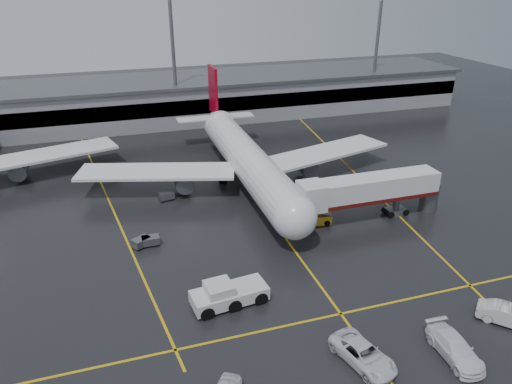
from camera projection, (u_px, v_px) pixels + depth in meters
name	position (u px, v px, depth m)	size (l,w,h in m)	color
ground	(266.00, 211.00, 63.22)	(220.00, 220.00, 0.00)	black
apron_line_centre	(266.00, 211.00, 63.22)	(0.25, 90.00, 0.02)	gold
apron_line_stop	(341.00, 314.00, 44.21)	(60.00, 0.25, 0.02)	gold
apron_line_left	(108.00, 200.00, 66.39)	(0.25, 70.00, 0.02)	gold
apron_line_right	(351.00, 169.00, 76.78)	(0.25, 70.00, 0.02)	gold
terminal	(196.00, 97.00, 102.81)	(122.00, 19.00, 8.60)	gray
light_mast_mid	(173.00, 55.00, 92.03)	(3.00, 1.20, 25.45)	#595B60
light_mast_right	(377.00, 45.00, 104.33)	(3.00, 1.20, 25.45)	#595B60
main_airliner	(245.00, 157.00, 69.82)	(48.80, 45.60, 14.10)	silver
jet_bridge	(370.00, 191.00, 59.62)	(19.90, 3.40, 6.05)	silver
pushback_tractor	(227.00, 295.00, 45.18)	(7.58, 3.87, 2.61)	silver
belt_loader	(316.00, 219.00, 60.00)	(4.04, 2.41, 2.40)	gold
service_van_a	(363.00, 354.00, 38.40)	(2.79, 6.04, 1.68)	silver
service_van_b	(455.00, 348.00, 38.99)	(2.43, 5.98, 1.74)	white
service_van_c	(509.00, 315.00, 42.66)	(1.87, 5.38, 1.77)	silver
baggage_cart_a	(151.00, 240.00, 55.12)	(2.02, 1.34, 1.12)	#595B60
baggage_cart_b	(141.00, 242.00, 54.80)	(2.38, 2.15, 1.12)	#595B60
baggage_cart_c	(166.00, 196.00, 66.07)	(2.20, 1.63, 1.12)	#595B60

